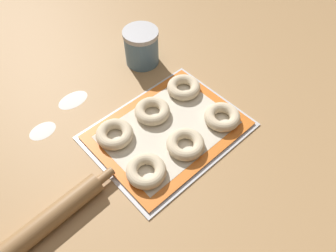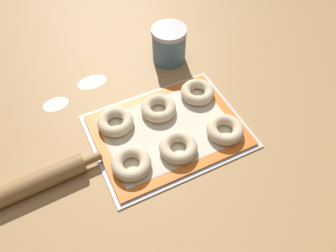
# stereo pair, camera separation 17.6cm
# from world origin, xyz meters

# --- Properties ---
(ground_plane) EXTENTS (2.80, 2.80, 0.00)m
(ground_plane) POSITION_xyz_m (0.00, 0.00, 0.00)
(ground_plane) COLOR #A87F51
(baking_tray) EXTENTS (0.46, 0.35, 0.01)m
(baking_tray) POSITION_xyz_m (-0.02, 0.02, 0.00)
(baking_tray) COLOR silver
(baking_tray) RESTS_ON ground_plane
(baking_mat) EXTENTS (0.44, 0.33, 0.00)m
(baking_mat) POSITION_xyz_m (-0.02, 0.02, 0.01)
(baking_mat) COLOR orange
(baking_mat) RESTS_ON baking_tray
(bagel_front_left) EXTENTS (0.11, 0.11, 0.03)m
(bagel_front_left) POSITION_xyz_m (-0.17, -0.05, 0.03)
(bagel_front_left) COLOR beige
(bagel_front_left) RESTS_ON baking_mat
(bagel_front_center) EXTENTS (0.11, 0.11, 0.03)m
(bagel_front_center) POSITION_xyz_m (-0.03, -0.06, 0.03)
(bagel_front_center) COLOR beige
(bagel_front_center) RESTS_ON baking_mat
(bagel_front_right) EXTENTS (0.11, 0.11, 0.03)m
(bagel_front_right) POSITION_xyz_m (0.13, -0.07, 0.03)
(bagel_front_right) COLOR beige
(bagel_front_right) RESTS_ON baking_mat
(bagel_back_left) EXTENTS (0.11, 0.11, 0.03)m
(bagel_back_left) POSITION_xyz_m (-0.16, 0.10, 0.03)
(bagel_back_left) COLOR beige
(bagel_back_left) RESTS_ON baking_mat
(bagel_back_center) EXTENTS (0.11, 0.11, 0.03)m
(bagel_back_center) POSITION_xyz_m (-0.02, 0.10, 0.03)
(bagel_back_center) COLOR beige
(bagel_back_center) RESTS_ON baking_mat
(bagel_back_right) EXTENTS (0.11, 0.11, 0.03)m
(bagel_back_right) POSITION_xyz_m (0.13, 0.10, 0.03)
(bagel_back_right) COLOR beige
(bagel_back_right) RESTS_ON baking_mat
(flour_canister) EXTENTS (0.12, 0.12, 0.13)m
(flour_canister) POSITION_xyz_m (0.13, 0.32, 0.07)
(flour_canister) COLOR slate
(flour_canister) RESTS_ON ground_plane
(rolling_pin) EXTENTS (0.49, 0.07, 0.05)m
(rolling_pin) POSITION_xyz_m (-0.48, -0.00, 0.03)
(rolling_pin) COLOR olive
(rolling_pin) RESTS_ON ground_plane
(flour_patch_near) EXTENTS (0.09, 0.06, 0.00)m
(flour_patch_near) POSITION_xyz_m (-0.30, 0.28, 0.00)
(flour_patch_near) COLOR white
(flour_patch_near) RESTS_ON ground_plane
(flour_patch_far) EXTENTS (0.10, 0.07, 0.00)m
(flour_patch_far) POSITION_xyz_m (-0.16, 0.33, 0.00)
(flour_patch_far) COLOR white
(flour_patch_far) RESTS_ON ground_plane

